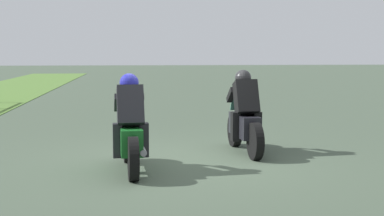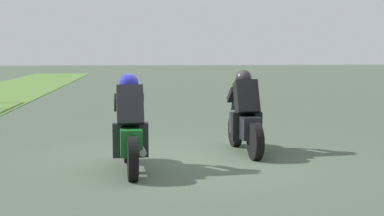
# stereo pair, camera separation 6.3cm
# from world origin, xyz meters

# --- Properties ---
(ground_plane) EXTENTS (120.00, 120.00, 0.00)m
(ground_plane) POSITION_xyz_m (0.00, 0.00, 0.00)
(ground_plane) COLOR #414F3E
(rider_lane_a) EXTENTS (2.04, 0.55, 1.51)m
(rider_lane_a) POSITION_xyz_m (0.70, -1.14, 0.62)
(rider_lane_a) COLOR black
(rider_lane_a) RESTS_ON ground_plane
(rider_lane_b) EXTENTS (2.04, 0.55, 1.51)m
(rider_lane_b) POSITION_xyz_m (-0.68, 0.92, 0.62)
(rider_lane_b) COLOR black
(rider_lane_b) RESTS_ON ground_plane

